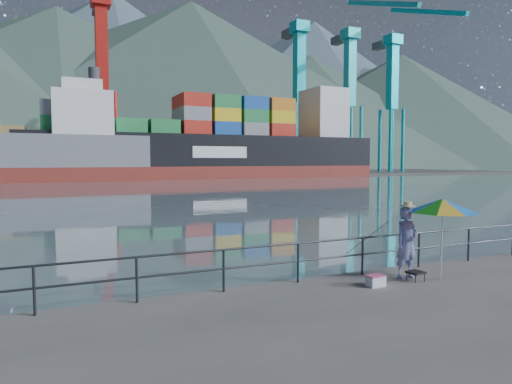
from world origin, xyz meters
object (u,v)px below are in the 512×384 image
at_px(fisherman, 407,243).
at_px(container_ship, 219,146).
at_px(beach_umbrella, 443,206).
at_px(cooler_bag, 376,281).

height_order(fisherman, container_ship, container_ship).
xyz_separation_m(fisherman, beach_umbrella, (0.65, -0.55, 1.00)).
bearing_deg(beach_umbrella, cooler_bag, 173.05).
height_order(beach_umbrella, cooler_bag, beach_umbrella).
bearing_deg(container_ship, fisherman, -105.96).
relative_size(cooler_bag, container_ship, 0.01).
distance_m(beach_umbrella, container_ship, 75.21).
bearing_deg(container_ship, beach_umbrella, -105.37).
height_order(cooler_bag, container_ship, container_ship).
height_order(beach_umbrella, container_ship, container_ship).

